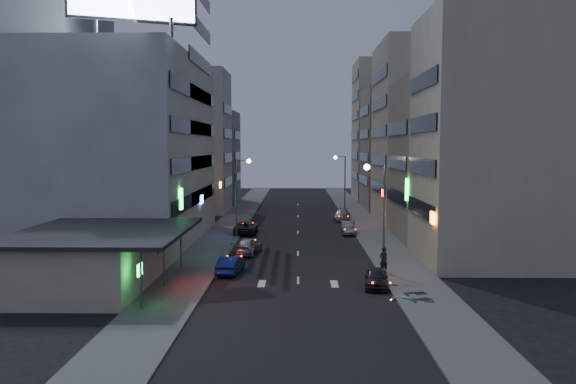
{
  "coord_description": "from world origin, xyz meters",
  "views": [
    {
      "loc": [
        -0.05,
        -34.88,
        9.47
      ],
      "look_at": [
        -0.97,
        19.19,
        5.0
      ],
      "focal_mm": 35.0,
      "sensor_mm": 36.0,
      "label": 1
    }
  ],
  "objects_px": {
    "parked_car_right_near": "(376,278)",
    "scooter_black_a": "(435,293)",
    "scooter_blue": "(427,287)",
    "parked_car_right_mid": "(348,228)",
    "parked_car_right_far": "(342,215)",
    "road_car_blue": "(231,265)",
    "scooter_silver_b": "(399,277)",
    "person": "(384,260)",
    "parked_car_left": "(246,227)",
    "scooter_silver_a": "(413,289)",
    "road_car_silver": "(247,246)",
    "scooter_black_b": "(424,283)"
  },
  "relations": [
    {
      "from": "person",
      "to": "scooter_black_b",
      "type": "distance_m",
      "value": 5.73
    },
    {
      "from": "scooter_black_b",
      "to": "parked_car_right_far",
      "type": "bearing_deg",
      "value": -5.75
    },
    {
      "from": "parked_car_right_near",
      "to": "road_car_blue",
      "type": "distance_m",
      "value": 10.96
    },
    {
      "from": "road_car_blue",
      "to": "scooter_black_b",
      "type": "height_order",
      "value": "scooter_black_b"
    },
    {
      "from": "parked_car_right_mid",
      "to": "parked_car_right_far",
      "type": "relative_size",
      "value": 0.86
    },
    {
      "from": "parked_car_left",
      "to": "scooter_blue",
      "type": "relative_size",
      "value": 2.46
    },
    {
      "from": "road_car_silver",
      "to": "scooter_blue",
      "type": "distance_m",
      "value": 18.99
    },
    {
      "from": "scooter_blue",
      "to": "parked_car_right_far",
      "type": "bearing_deg",
      "value": -18.19
    },
    {
      "from": "parked_car_right_far",
      "to": "parked_car_right_near",
      "type": "bearing_deg",
      "value": -82.99
    },
    {
      "from": "parked_car_left",
      "to": "scooter_black_a",
      "type": "relative_size",
      "value": 3.01
    },
    {
      "from": "parked_car_right_mid",
      "to": "parked_car_left",
      "type": "xyz_separation_m",
      "value": [
        -11.0,
        -0.02,
        0.03
      ]
    },
    {
      "from": "parked_car_right_mid",
      "to": "scooter_black_a",
      "type": "relative_size",
      "value": 2.43
    },
    {
      "from": "scooter_silver_a",
      "to": "scooter_blue",
      "type": "relative_size",
      "value": 0.85
    },
    {
      "from": "parked_car_right_near",
      "to": "road_car_silver",
      "type": "bearing_deg",
      "value": 138.09
    },
    {
      "from": "parked_car_right_mid",
      "to": "scooter_silver_b",
      "type": "height_order",
      "value": "parked_car_right_mid"
    },
    {
      "from": "parked_car_left",
      "to": "scooter_silver_a",
      "type": "height_order",
      "value": "parked_car_left"
    },
    {
      "from": "scooter_silver_b",
      "to": "parked_car_right_far",
      "type": "bearing_deg",
      "value": 26.94
    },
    {
      "from": "parked_car_right_near",
      "to": "person",
      "type": "relative_size",
      "value": 1.95
    },
    {
      "from": "parked_car_right_far",
      "to": "scooter_silver_b",
      "type": "height_order",
      "value": "parked_car_right_far"
    },
    {
      "from": "scooter_black_a",
      "to": "road_car_silver",
      "type": "bearing_deg",
      "value": 56.08
    },
    {
      "from": "parked_car_right_near",
      "to": "scooter_silver_b",
      "type": "relative_size",
      "value": 2.1
    },
    {
      "from": "scooter_black_b",
      "to": "scooter_silver_b",
      "type": "distance_m",
      "value": 2.3
    },
    {
      "from": "parked_car_left",
      "to": "scooter_black_a",
      "type": "height_order",
      "value": "parked_car_left"
    },
    {
      "from": "parked_car_right_near",
      "to": "scooter_black_a",
      "type": "height_order",
      "value": "parked_car_right_near"
    },
    {
      "from": "road_car_silver",
      "to": "scooter_black_b",
      "type": "relative_size",
      "value": 2.34
    },
    {
      "from": "parked_car_left",
      "to": "scooter_silver_b",
      "type": "xyz_separation_m",
      "value": [
        12.41,
        -22.46,
        -0.03
      ]
    },
    {
      "from": "scooter_black_a",
      "to": "parked_car_right_near",
      "type": "bearing_deg",
      "value": 54.51
    },
    {
      "from": "scooter_black_a",
      "to": "scooter_black_b",
      "type": "xyz_separation_m",
      "value": [
        -0.2,
        2.07,
        0.11
      ]
    },
    {
      "from": "parked_car_left",
      "to": "parked_car_right_far",
      "type": "xyz_separation_m",
      "value": [
        11.2,
        10.95,
        -0.01
      ]
    },
    {
      "from": "parked_car_right_mid",
      "to": "scooter_blue",
      "type": "bearing_deg",
      "value": -82.76
    },
    {
      "from": "parked_car_right_near",
      "to": "parked_car_right_mid",
      "type": "bearing_deg",
      "value": 97.21
    },
    {
      "from": "road_car_blue",
      "to": "scooter_silver_a",
      "type": "bearing_deg",
      "value": 157.04
    },
    {
      "from": "scooter_black_a",
      "to": "scooter_silver_a",
      "type": "distance_m",
      "value": 1.34
    },
    {
      "from": "parked_car_left",
      "to": "scooter_silver_a",
      "type": "distance_m",
      "value": 28.74
    },
    {
      "from": "scooter_black_a",
      "to": "scooter_silver_b",
      "type": "xyz_separation_m",
      "value": [
        -1.42,
        4.01,
        0.04
      ]
    },
    {
      "from": "parked_car_right_near",
      "to": "scooter_blue",
      "type": "relative_size",
      "value": 1.83
    },
    {
      "from": "parked_car_left",
      "to": "parked_car_right_far",
      "type": "distance_m",
      "value": 15.67
    },
    {
      "from": "person",
      "to": "scooter_black_a",
      "type": "xyz_separation_m",
      "value": [
        1.93,
        -7.52,
        -0.45
      ]
    },
    {
      "from": "parked_car_right_mid",
      "to": "parked_car_left",
      "type": "relative_size",
      "value": 0.81
    },
    {
      "from": "person",
      "to": "road_car_blue",
      "type": "bearing_deg",
      "value": -25.01
    },
    {
      "from": "road_car_silver",
      "to": "parked_car_right_far",
      "type": "bearing_deg",
      "value": -106.1
    },
    {
      "from": "parked_car_right_mid",
      "to": "person",
      "type": "distance_m",
      "value": 19.0
    },
    {
      "from": "road_car_blue",
      "to": "scooter_blue",
      "type": "height_order",
      "value": "scooter_blue"
    },
    {
      "from": "parked_car_left",
      "to": "road_car_blue",
      "type": "xyz_separation_m",
      "value": [
        0.6,
        -18.86,
        -0.04
      ]
    },
    {
      "from": "road_car_silver",
      "to": "parked_car_right_mid",
      "type": "bearing_deg",
      "value": -122.8
    },
    {
      "from": "parked_car_right_far",
      "to": "road_car_blue",
      "type": "xyz_separation_m",
      "value": [
        -10.6,
        -29.81,
        -0.03
      ]
    },
    {
      "from": "parked_car_right_near",
      "to": "scooter_black_a",
      "type": "xyz_separation_m",
      "value": [
        2.98,
        -3.75,
        -0.01
      ]
    },
    {
      "from": "scooter_black_a",
      "to": "scooter_silver_b",
      "type": "relative_size",
      "value": 0.94
    },
    {
      "from": "parked_car_right_mid",
      "to": "scooter_silver_b",
      "type": "xyz_separation_m",
      "value": [
        1.41,
        -22.48,
        -0.0
      ]
    },
    {
      "from": "person",
      "to": "scooter_silver_b",
      "type": "height_order",
      "value": "person"
    }
  ]
}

